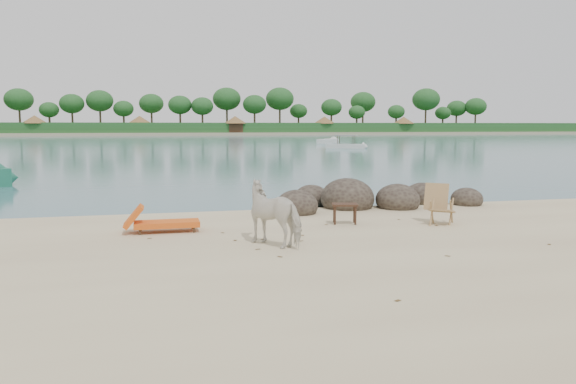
# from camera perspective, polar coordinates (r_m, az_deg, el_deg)

# --- Properties ---
(water) EXTENTS (400.00, 400.00, 0.00)m
(water) POSITION_cam_1_polar(r_m,az_deg,el_deg) (99.56, -11.54, 5.25)
(water) COLOR #386671
(water) RESTS_ON ground
(far_shore) EXTENTS (420.00, 90.00, 1.40)m
(far_shore) POSITION_cam_1_polar(r_m,az_deg,el_deg) (179.52, -12.45, 5.85)
(far_shore) COLOR tan
(far_shore) RESTS_ON ground
(far_scenery) EXTENTS (420.00, 18.00, 9.50)m
(far_scenery) POSITION_cam_1_polar(r_m,az_deg,el_deg) (146.22, -12.21, 6.91)
(far_scenery) COLOR #1E4C1E
(far_scenery) RESTS_ON ground
(boulders) EXTENTS (6.44, 2.98, 1.16)m
(boulders) POSITION_cam_1_polar(r_m,az_deg,el_deg) (16.65, 7.88, -0.82)
(boulders) COLOR #2D241E
(boulders) RESTS_ON ground
(cow) EXTENTS (1.46, 1.62, 1.28)m
(cow) POSITION_cam_1_polar(r_m,az_deg,el_deg) (11.22, -1.20, -2.26)
(cow) COLOR silver
(cow) RESTS_ON ground
(side_table) EXTENTS (0.69, 0.53, 0.49)m
(side_table) POSITION_cam_1_polar(r_m,az_deg,el_deg) (13.65, 5.78, -2.35)
(side_table) COLOR black
(side_table) RESTS_ON ground
(lounge_chair) EXTENTS (1.79, 0.63, 0.54)m
(lounge_chair) POSITION_cam_1_polar(r_m,az_deg,el_deg) (12.86, -12.20, -2.92)
(lounge_chair) COLOR #DC5B19
(lounge_chair) RESTS_ON ground
(deck_chair) EXTENTS (0.91, 0.92, 0.97)m
(deck_chair) POSITION_cam_1_polar(r_m,az_deg,el_deg) (13.99, 15.37, -1.35)
(deck_chair) COLOR #AC8156
(deck_chair) RESTS_ON ground
(boat_mid) EXTENTS (4.58, 3.51, 2.34)m
(boat_mid) POSITION_cam_1_polar(r_m,az_deg,el_deg) (61.05, 5.93, 5.58)
(boat_mid) COLOR silver
(boat_mid) RESTS_ON water
(boat_far) EXTENTS (4.72, 5.34, 0.68)m
(boat_far) POSITION_cam_1_polar(r_m,az_deg,el_deg) (79.45, 4.06, 5.27)
(boat_far) COLOR silver
(boat_far) RESTS_ON water
(dead_leaves) EXTENTS (7.94, 6.24, 0.00)m
(dead_leaves) POSITION_cam_1_polar(r_m,az_deg,el_deg) (11.68, 3.79, -5.08)
(dead_leaves) COLOR brown
(dead_leaves) RESTS_ON ground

